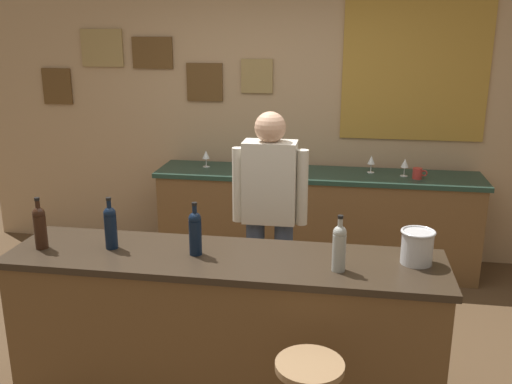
{
  "coord_description": "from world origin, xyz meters",
  "views": [
    {
      "loc": [
        0.66,
        -3.27,
        2.16
      ],
      "look_at": [
        0.04,
        0.45,
        1.05
      ],
      "focal_mm": 39.71,
      "sensor_mm": 36.0,
      "label": 1
    }
  ],
  "objects_px": {
    "wine_bottle_b": "(110,226)",
    "wine_bottle_c": "(195,232)",
    "wine_bottle_a": "(40,226)",
    "bartender": "(270,210)",
    "wine_bottle_d": "(339,246)",
    "wine_glass_c": "(405,164)",
    "wine_glass_b": "(371,161)",
    "ice_bucket": "(417,246)",
    "coffee_mug": "(418,173)",
    "wine_glass_a": "(206,155)"
  },
  "relations": [
    {
      "from": "wine_bottle_d",
      "to": "wine_bottle_a",
      "type": "bearing_deg",
      "value": 178.81
    },
    {
      "from": "wine_glass_b",
      "to": "ice_bucket",
      "type": "bearing_deg",
      "value": -84.96
    },
    {
      "from": "wine_bottle_a",
      "to": "wine_bottle_d",
      "type": "relative_size",
      "value": 1.0
    },
    {
      "from": "bartender",
      "to": "wine_bottle_c",
      "type": "height_order",
      "value": "bartender"
    },
    {
      "from": "wine_bottle_a",
      "to": "wine_glass_a",
      "type": "height_order",
      "value": "wine_bottle_a"
    },
    {
      "from": "bartender",
      "to": "wine_bottle_a",
      "type": "height_order",
      "value": "bartender"
    },
    {
      "from": "bartender",
      "to": "wine_glass_b",
      "type": "xyz_separation_m",
      "value": [
        0.72,
        1.33,
        0.07
      ]
    },
    {
      "from": "wine_glass_b",
      "to": "wine_bottle_c",
      "type": "bearing_deg",
      "value": -115.83
    },
    {
      "from": "wine_bottle_a",
      "to": "wine_bottle_d",
      "type": "height_order",
      "value": "same"
    },
    {
      "from": "wine_glass_b",
      "to": "wine_bottle_b",
      "type": "bearing_deg",
      "value": -125.93
    },
    {
      "from": "bartender",
      "to": "wine_bottle_a",
      "type": "xyz_separation_m",
      "value": [
        -1.21,
        -0.86,
        0.12
      ]
    },
    {
      "from": "wine_bottle_a",
      "to": "coffee_mug",
      "type": "distance_m",
      "value": 3.09
    },
    {
      "from": "wine_bottle_a",
      "to": "wine_glass_b",
      "type": "bearing_deg",
      "value": 48.5
    },
    {
      "from": "wine_glass_c",
      "to": "wine_glass_b",
      "type": "bearing_deg",
      "value": 164.39
    },
    {
      "from": "wine_glass_a",
      "to": "wine_glass_b",
      "type": "bearing_deg",
      "value": 1.15
    },
    {
      "from": "wine_bottle_b",
      "to": "wine_bottle_c",
      "type": "distance_m",
      "value": 0.5
    },
    {
      "from": "wine_bottle_a",
      "to": "ice_bucket",
      "type": "xyz_separation_m",
      "value": [
        2.12,
        0.13,
        -0.04
      ]
    },
    {
      "from": "wine_glass_b",
      "to": "wine_glass_a",
      "type": "bearing_deg",
      "value": -178.85
    },
    {
      "from": "bartender",
      "to": "wine_bottle_b",
      "type": "xyz_separation_m",
      "value": [
        -0.81,
        -0.79,
        0.12
      ]
    },
    {
      "from": "wine_bottle_a",
      "to": "wine_bottle_c",
      "type": "relative_size",
      "value": 1.0
    },
    {
      "from": "wine_bottle_b",
      "to": "coffee_mug",
      "type": "xyz_separation_m",
      "value": [
        1.92,
        1.96,
        -0.11
      ]
    },
    {
      "from": "bartender",
      "to": "ice_bucket",
      "type": "relative_size",
      "value": 8.61
    },
    {
      "from": "wine_bottle_b",
      "to": "wine_bottle_d",
      "type": "distance_m",
      "value": 1.31
    },
    {
      "from": "wine_bottle_b",
      "to": "wine_glass_c",
      "type": "xyz_separation_m",
      "value": [
        1.82,
        2.04,
        -0.05
      ]
    },
    {
      "from": "wine_bottle_d",
      "to": "wine_glass_b",
      "type": "bearing_deg",
      "value": 84.02
    },
    {
      "from": "wine_bottle_b",
      "to": "wine_glass_a",
      "type": "distance_m",
      "value": 2.09
    },
    {
      "from": "ice_bucket",
      "to": "coffee_mug",
      "type": "relative_size",
      "value": 1.5
    },
    {
      "from": "bartender",
      "to": "ice_bucket",
      "type": "height_order",
      "value": "bartender"
    },
    {
      "from": "wine_bottle_c",
      "to": "wine_bottle_d",
      "type": "height_order",
      "value": "same"
    },
    {
      "from": "wine_bottle_c",
      "to": "wine_bottle_d",
      "type": "bearing_deg",
      "value": -6.53
    },
    {
      "from": "wine_bottle_a",
      "to": "wine_glass_c",
      "type": "bearing_deg",
      "value": 43.54
    },
    {
      "from": "wine_bottle_b",
      "to": "coffee_mug",
      "type": "distance_m",
      "value": 2.75
    },
    {
      "from": "wine_bottle_c",
      "to": "ice_bucket",
      "type": "relative_size",
      "value": 1.63
    },
    {
      "from": "bartender",
      "to": "wine_bottle_b",
      "type": "distance_m",
      "value": 1.14
    },
    {
      "from": "wine_glass_b",
      "to": "coffee_mug",
      "type": "relative_size",
      "value": 1.24
    },
    {
      "from": "wine_bottle_d",
      "to": "wine_glass_c",
      "type": "height_order",
      "value": "wine_bottle_d"
    },
    {
      "from": "wine_glass_c",
      "to": "coffee_mug",
      "type": "distance_m",
      "value": 0.14
    },
    {
      "from": "bartender",
      "to": "wine_bottle_c",
      "type": "relative_size",
      "value": 5.29
    },
    {
      "from": "bartender",
      "to": "wine_bottle_c",
      "type": "distance_m",
      "value": 0.87
    },
    {
      "from": "wine_bottle_c",
      "to": "wine_bottle_d",
      "type": "xyz_separation_m",
      "value": [
        0.8,
        -0.09,
        0.0
      ]
    },
    {
      "from": "wine_bottle_d",
      "to": "coffee_mug",
      "type": "xyz_separation_m",
      "value": [
        0.62,
        2.07,
        -0.11
      ]
    },
    {
      "from": "wine_glass_b",
      "to": "wine_glass_c",
      "type": "relative_size",
      "value": 1.0
    },
    {
      "from": "wine_bottle_d",
      "to": "ice_bucket",
      "type": "xyz_separation_m",
      "value": [
        0.41,
        0.17,
        -0.04
      ]
    },
    {
      "from": "wine_bottle_b",
      "to": "wine_bottle_c",
      "type": "relative_size",
      "value": 1.0
    },
    {
      "from": "wine_bottle_c",
      "to": "coffee_mug",
      "type": "xyz_separation_m",
      "value": [
        1.42,
        1.98,
        -0.11
      ]
    },
    {
      "from": "wine_bottle_d",
      "to": "wine_glass_a",
      "type": "height_order",
      "value": "wine_bottle_d"
    },
    {
      "from": "bartender",
      "to": "wine_bottle_d",
      "type": "bearing_deg",
      "value": -61.16
    },
    {
      "from": "wine_bottle_a",
      "to": "wine_bottle_c",
      "type": "height_order",
      "value": "same"
    },
    {
      "from": "wine_bottle_a",
      "to": "bartender",
      "type": "bearing_deg",
      "value": 35.28
    },
    {
      "from": "ice_bucket",
      "to": "wine_bottle_a",
      "type": "bearing_deg",
      "value": -176.47
    }
  ]
}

